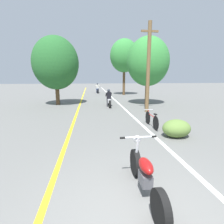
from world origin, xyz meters
name	(u,v)px	position (x,y,z in m)	size (l,w,h in m)	color
ground_plane	(143,223)	(0.00, 0.00, 0.00)	(120.00, 120.00, 0.00)	#60605E
lane_stripe_center	(80,104)	(-1.70, 12.65, 0.00)	(0.14, 48.00, 0.01)	yellow
lane_stripe_edge	(119,104)	(1.69, 12.65, 0.00)	(0.14, 48.00, 0.01)	white
utility_pole	(148,67)	(2.97, 8.90, 2.94)	(1.10, 0.24, 5.71)	brown
roadside_tree_right_near	(148,62)	(3.97, 12.00, 3.54)	(3.47, 3.12, 5.54)	#513A23
roadside_tree_right_far	(124,56)	(3.55, 20.10, 4.89)	(3.56, 3.20, 6.96)	#513A23
roadside_tree_left	(56,63)	(-3.53, 12.77, 3.40)	(3.71, 3.34, 5.54)	#513A23
roadside_bush	(176,128)	(2.50, 3.84, 0.35)	(1.10, 0.88, 0.70)	#5B7A38
motorcycle_foreground	(145,175)	(0.23, 0.69, 0.42)	(0.82, 2.15, 1.04)	black
motorcycle_rider_lead	(109,100)	(0.65, 11.31, 0.52)	(0.50, 2.06, 1.38)	black
motorcycle_rider_far	(97,89)	(0.27, 23.27, 0.55)	(0.50, 2.14, 1.43)	black
bicycle_parked	(152,120)	(2.03, 5.34, 0.35)	(0.44, 1.71, 0.74)	black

